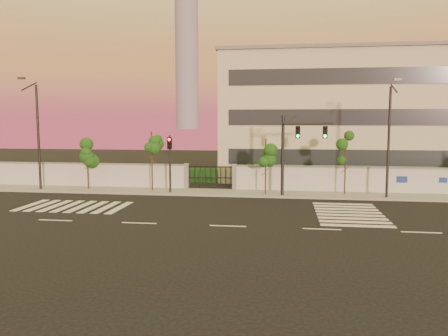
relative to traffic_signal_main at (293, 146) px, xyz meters
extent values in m
plane|color=black|center=(-3.64, -9.60, -3.85)|extent=(120.00, 120.00, 0.00)
cube|color=gray|center=(-3.64, 0.90, -3.78)|extent=(60.00, 3.00, 0.15)
cube|color=#B5B7BD|center=(-21.14, 2.40, -2.85)|extent=(25.00, 0.30, 2.00)
cube|color=slate|center=(-21.14, 2.40, -1.79)|extent=(25.00, 0.36, 0.12)
cube|color=#B5B7BD|center=(10.86, 2.40, -2.85)|extent=(31.00, 0.30, 2.00)
cube|color=slate|center=(10.86, 2.40, -1.79)|extent=(31.00, 0.36, 0.12)
cube|color=slate|center=(-8.64, 2.40, -2.75)|extent=(0.35, 0.35, 2.20)
cube|color=slate|center=(-4.64, 2.40, -2.75)|extent=(0.35, 0.35, 2.20)
cube|color=black|center=(5.36, 4.90, -2.95)|extent=(20.00, 2.00, 1.80)
cube|color=black|center=(-19.64, 4.90, -3.15)|extent=(12.00, 1.80, 1.40)
cube|color=black|center=(-6.64, 7.40, -3.25)|extent=(6.00, 1.50, 1.20)
cube|color=beige|center=(5.36, 12.40, 2.15)|extent=(24.00, 12.00, 12.00)
cube|color=#262D38|center=(5.36, 6.38, -1.35)|extent=(22.00, 0.08, 1.40)
cube|color=#262D38|center=(5.36, 6.38, 2.15)|extent=(22.00, 0.08, 1.40)
cube|color=#262D38|center=(5.36, 6.38, 5.65)|extent=(22.00, 0.08, 1.40)
cube|color=slate|center=(5.36, 12.40, 8.25)|extent=(24.40, 12.40, 0.30)
cylinder|color=gray|center=(-68.64, 270.40, 51.15)|extent=(16.00, 16.00, 110.00)
cube|color=silver|center=(-17.64, -5.60, -3.84)|extent=(0.50, 4.00, 0.02)
cube|color=silver|center=(-16.74, -5.60, -3.84)|extent=(0.50, 4.00, 0.02)
cube|color=silver|center=(-15.84, -5.60, -3.84)|extent=(0.50, 4.00, 0.02)
cube|color=silver|center=(-14.94, -5.60, -3.84)|extent=(0.50, 4.00, 0.02)
cube|color=silver|center=(-14.04, -5.60, -3.84)|extent=(0.50, 4.00, 0.02)
cube|color=silver|center=(-13.14, -5.60, -3.84)|extent=(0.50, 4.00, 0.02)
cube|color=silver|center=(-12.24, -5.60, -3.84)|extent=(0.50, 4.00, 0.02)
cube|color=silver|center=(-11.34, -5.60, -3.84)|extent=(0.50, 4.00, 0.02)
cube|color=silver|center=(3.36, -8.60, -3.84)|extent=(4.00, 0.50, 0.02)
cube|color=silver|center=(3.36, -7.70, -3.84)|extent=(4.00, 0.50, 0.02)
cube|color=silver|center=(3.36, -6.80, -3.84)|extent=(4.00, 0.50, 0.02)
cube|color=silver|center=(3.36, -5.90, -3.84)|extent=(4.00, 0.50, 0.02)
cube|color=silver|center=(3.36, -5.00, -3.84)|extent=(4.00, 0.50, 0.02)
cube|color=silver|center=(3.36, -4.10, -3.84)|extent=(4.00, 0.50, 0.02)
cube|color=silver|center=(3.36, -3.20, -3.84)|extent=(4.00, 0.50, 0.02)
cube|color=silver|center=(3.36, -2.30, -3.84)|extent=(4.00, 0.50, 0.02)
cube|color=silver|center=(-13.64, -9.60, -3.84)|extent=(2.00, 0.15, 0.01)
cube|color=silver|center=(-8.64, -9.60, -3.84)|extent=(2.00, 0.15, 0.01)
cube|color=silver|center=(-3.64, -9.60, -3.84)|extent=(2.00, 0.15, 0.01)
cube|color=silver|center=(1.36, -9.60, -3.84)|extent=(2.00, 0.15, 0.01)
cube|color=silver|center=(6.36, -9.60, -3.84)|extent=(2.00, 0.15, 0.01)
cylinder|color=#382314|center=(-16.48, 0.80, -1.77)|extent=(0.12, 0.12, 4.17)
sphere|color=#164914|center=(-16.48, 0.80, -0.52)|extent=(1.15, 1.15, 1.15)
sphere|color=#164914|center=(-16.12, 1.01, -1.14)|extent=(0.87, 0.87, 0.87)
sphere|color=#164914|center=(-16.80, 0.64, -0.93)|extent=(0.83, 0.83, 0.83)
cylinder|color=#382314|center=(-11.06, 0.76, -1.43)|extent=(0.11, 0.11, 4.84)
sphere|color=#164914|center=(-11.06, 0.76, 0.02)|extent=(1.03, 1.03, 1.03)
sphere|color=#164914|center=(-10.74, 0.95, -0.71)|extent=(0.78, 0.78, 0.78)
sphere|color=#164914|center=(-11.34, 0.62, -0.47)|extent=(0.75, 0.75, 0.75)
cylinder|color=#382314|center=(-2.04, 0.38, -1.68)|extent=(0.11, 0.11, 4.34)
sphere|color=#164914|center=(-2.04, 0.38, -0.38)|extent=(1.01, 1.01, 1.01)
sphere|color=#164914|center=(-1.72, 0.56, -1.03)|extent=(0.77, 0.77, 0.77)
sphere|color=#164914|center=(-2.32, 0.24, -0.82)|extent=(0.74, 0.74, 0.74)
cylinder|color=#382314|center=(3.92, 1.02, -1.44)|extent=(0.11, 0.11, 4.83)
sphere|color=#164914|center=(3.92, 1.02, 0.01)|extent=(1.00, 1.00, 1.00)
sphere|color=#164914|center=(4.24, 1.20, -0.71)|extent=(0.76, 0.76, 0.76)
sphere|color=#164914|center=(3.65, 0.89, -0.47)|extent=(0.73, 0.73, 0.73)
cylinder|color=black|center=(-0.77, 0.01, -0.81)|extent=(0.24, 0.24, 6.09)
cylinder|color=black|center=(1.10, 0.01, 1.65)|extent=(3.60, 1.31, 0.16)
cube|color=black|center=(0.31, -0.04, 1.01)|extent=(0.34, 0.18, 0.88)
sphere|color=#0CF259|center=(0.31, -0.15, 0.74)|extent=(0.20, 0.20, 0.20)
cube|color=black|center=(2.28, -0.04, 1.01)|extent=(0.34, 0.18, 0.88)
sphere|color=#0CF259|center=(2.28, -0.15, 0.74)|extent=(0.20, 0.20, 0.20)
cylinder|color=black|center=(-9.43, 0.18, -1.55)|extent=(0.16, 0.16, 4.60)
cube|color=black|center=(-9.43, 0.13, 0.13)|extent=(0.36, 0.18, 0.92)
sphere|color=red|center=(-9.43, 0.02, 0.42)|extent=(0.20, 0.20, 0.20)
cylinder|color=black|center=(-20.34, 0.24, 0.43)|extent=(0.19, 0.19, 8.57)
cylinder|color=black|center=(-20.34, -0.72, 4.50)|extent=(0.11, 2.05, 0.83)
cube|color=#3F3F44|center=(-20.34, -1.68, 5.03)|extent=(0.54, 0.27, 0.16)
cylinder|color=black|center=(6.78, 0.07, 0.21)|extent=(0.18, 0.18, 8.13)
cylinder|color=black|center=(6.78, -0.85, 4.07)|extent=(0.10, 1.94, 0.79)
cube|color=#3F3F44|center=(6.78, -1.76, 4.58)|extent=(0.51, 0.25, 0.15)
camera|label=1|loc=(-0.67, -32.62, 1.84)|focal=35.00mm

